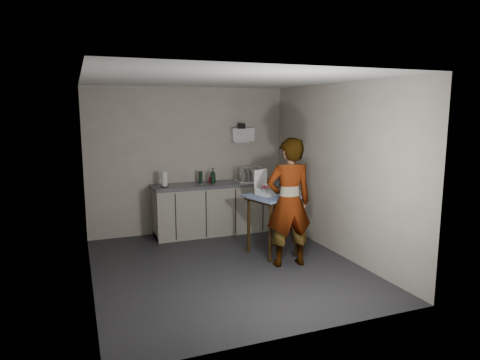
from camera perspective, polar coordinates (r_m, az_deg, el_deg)
name	(u,v)px	position (r m, az deg, el deg)	size (l,w,h in m)	color
ground	(226,267)	(6.19, -1.83, -11.52)	(4.00, 4.00, 0.00)	#28272C
wall_back	(189,161)	(7.74, -6.78, 2.59)	(3.60, 0.02, 2.60)	#B7AEA0
wall_right	(337,170)	(6.65, 12.81, 1.31)	(0.02, 4.00, 2.60)	#B7AEA0
wall_left	(87,185)	(5.53, -19.68, -0.61)	(0.02, 4.00, 2.60)	#B7AEA0
ceiling	(225,80)	(5.79, -1.97, 13.22)	(3.60, 4.00, 0.01)	white
kitchen_counter	(216,210)	(7.73, -3.24, -3.95)	(2.24, 0.62, 0.91)	black
wall_shelf	(242,135)	(7.94, 0.32, 6.06)	(0.42, 0.18, 0.37)	white
side_table	(273,203)	(6.53, 4.38, -3.08)	(0.87, 0.87, 0.92)	#3B230D
standing_man	(289,202)	(6.06, 6.54, -2.99)	(0.67, 0.44, 1.83)	#B2A593
soap_bottle	(213,176)	(7.60, -3.63, 0.57)	(0.10, 0.10, 0.27)	black
soda_can	(210,180)	(7.64, -3.96, 0.00)	(0.06, 0.06, 0.11)	red
dark_bottle	(201,177)	(7.60, -5.27, 0.36)	(0.06, 0.06, 0.22)	black
paper_towel	(164,180)	(7.35, -10.05, 0.03)	(0.14, 0.14, 0.26)	black
dish_rack	(247,178)	(7.76, 0.98, 0.25)	(0.41, 0.31, 0.29)	white
bakery_box	(266,189)	(6.53, 3.50, -1.26)	(0.35, 0.35, 0.38)	white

